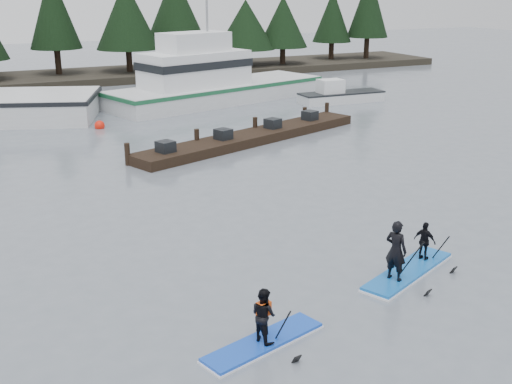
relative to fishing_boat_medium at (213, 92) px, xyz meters
name	(u,v)px	position (x,y,z in m)	size (l,w,h in m)	color
ground	(359,298)	(-7.44, -27.94, -0.66)	(160.00, 160.00, 0.00)	slate
far_shore	(62,78)	(-7.44, 14.06, -0.36)	(70.00, 8.00, 0.60)	#2D281E
treeline	(63,82)	(-7.44, 14.06, -0.66)	(60.00, 4.00, 8.00)	black
fishing_boat_medium	(213,92)	(0.00, 0.00, 0.00)	(16.21, 8.49, 9.13)	silver
skiff	(341,97)	(7.82, -3.81, -0.32)	(5.83, 1.75, 0.68)	silver
floating_dock	(252,137)	(-2.51, -11.41, -0.42)	(14.07, 1.88, 0.47)	black
buoy_b	(100,128)	(-8.77, -4.87, -0.66)	(0.56, 0.56, 0.56)	red
paddleboard_solo	(264,326)	(-10.63, -28.85, -0.18)	(3.13, 1.53, 1.84)	blue
paddleboard_duo	(407,257)	(-5.50, -27.37, -0.11)	(3.69, 2.23, 2.29)	#135FB6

